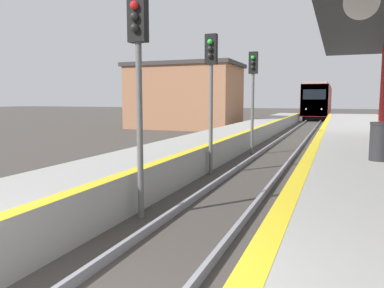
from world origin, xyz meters
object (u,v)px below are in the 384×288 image
at_px(signal_near, 138,64).
at_px(signal_far, 253,83).
at_px(train, 318,101).
at_px(trash_bin, 380,141).
at_px(signal_mid, 211,77).

xyz_separation_m(signal_near, signal_far, (0.22, 9.35, 0.00)).
bearing_deg(signal_far, signal_near, -91.36).
height_order(train, signal_near, signal_near).
xyz_separation_m(train, signal_near, (-1.28, -44.71, 0.87)).
relative_size(signal_far, trash_bin, 4.61).
bearing_deg(trash_bin, train, 94.58).
relative_size(train, trash_bin, 20.69).
bearing_deg(signal_near, trash_bin, 38.60).
height_order(train, signal_mid, signal_mid).
bearing_deg(signal_far, signal_mid, -93.80).
bearing_deg(signal_mid, train, 88.04).
height_order(signal_near, trash_bin, signal_near).
relative_size(signal_near, signal_far, 1.00).
relative_size(signal_near, trash_bin, 4.61).
bearing_deg(signal_far, trash_bin, -52.69).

